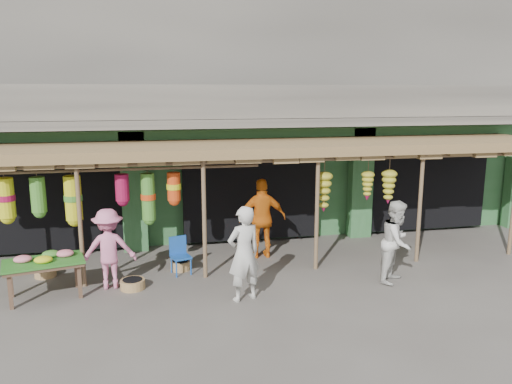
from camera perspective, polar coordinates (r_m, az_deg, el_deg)
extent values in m
plane|color=#514C47|center=(11.43, 1.68, -8.78)|extent=(80.00, 80.00, 0.00)
cube|color=gray|center=(15.66, -2.65, 15.29)|extent=(16.00, 6.00, 4.00)
cube|color=#2D6033|center=(15.96, -2.62, 2.61)|extent=(16.00, 5.70, 3.00)
cube|color=gray|center=(12.36, -0.04, 7.97)|extent=(16.00, 0.90, 0.22)
cube|color=gray|center=(11.94, 0.36, 10.25)|extent=(16.00, 0.10, 0.80)
cube|color=#2D6033|center=(12.77, -0.41, 6.51)|extent=(16.00, 0.35, 0.35)
cube|color=yellow|center=(12.69, -23.14, 5.11)|extent=(1.70, 0.06, 0.55)
cube|color=#B21414|center=(12.65, -23.17, 5.09)|extent=(1.30, 0.02, 0.30)
cube|color=black|center=(13.89, -21.89, -0.17)|extent=(3.60, 2.00, 2.50)
cube|color=black|center=(13.90, -1.18, 0.67)|extent=(3.60, 2.00, 2.50)
cube|color=black|center=(15.61, 17.17, 1.35)|extent=(3.60, 2.00, 2.50)
cube|color=#2D6033|center=(12.72, -13.77, 0.01)|extent=(0.60, 0.35, 3.00)
cube|color=#2D6033|center=(13.86, 11.85, 1.03)|extent=(0.60, 0.35, 3.00)
cylinder|color=brown|center=(10.66, -19.44, -3.62)|extent=(0.09, 0.09, 2.60)
cylinder|color=brown|center=(10.61, -5.93, -3.08)|extent=(0.09, 0.09, 2.60)
cylinder|color=brown|center=(11.13, 6.98, -2.41)|extent=(0.09, 0.09, 2.60)
cylinder|color=brown|center=(12.16, 18.21, -1.72)|extent=(0.09, 0.09, 2.60)
cylinder|color=brown|center=(10.57, 0.70, 3.56)|extent=(12.90, 0.08, 0.08)
cylinder|color=brown|center=(10.75, -14.26, 2.53)|extent=(5.50, 0.06, 0.06)
cube|color=brown|center=(11.67, 0.72, 5.20)|extent=(14.00, 2.70, 0.22)
cube|color=brown|center=(10.36, -26.27, -10.29)|extent=(0.08, 0.08, 0.65)
cube|color=brown|center=(10.38, -19.50, -9.69)|extent=(0.08, 0.08, 0.65)
cube|color=brown|center=(10.93, -26.23, -9.17)|extent=(0.08, 0.08, 0.65)
cube|color=brown|center=(10.95, -19.84, -8.61)|extent=(0.08, 0.08, 0.65)
cube|color=brown|center=(10.52, -23.11, -7.58)|extent=(1.56, 1.11, 0.06)
cube|color=#26661E|center=(10.50, -23.13, -7.32)|extent=(1.62, 1.17, 0.03)
ellipsoid|color=pink|center=(10.58, -25.11, -6.96)|extent=(0.34, 0.28, 0.14)
ellipsoid|color=yellow|center=(10.39, -23.14, -7.12)|extent=(0.34, 0.28, 0.14)
ellipsoid|color=pink|center=(10.61, -21.01, -6.57)|extent=(0.34, 0.28, 0.14)
ellipsoid|color=#4A9331|center=(10.68, -22.40, -6.56)|extent=(0.34, 0.28, 0.14)
cylinder|color=#194EA8|center=(11.00, -9.08, -8.72)|extent=(0.03, 0.03, 0.37)
cylinder|color=#194EA8|center=(11.10, -7.45, -8.48)|extent=(0.03, 0.03, 0.37)
cylinder|color=#194EA8|center=(11.30, -9.64, -8.19)|extent=(0.03, 0.03, 0.37)
cylinder|color=#194EA8|center=(11.40, -8.05, -7.96)|extent=(0.03, 0.03, 0.37)
cube|color=#194EA8|center=(11.13, -8.59, -7.35)|extent=(0.48, 0.48, 0.05)
cube|color=#194EA8|center=(11.23, -8.94, -6.01)|extent=(0.38, 0.14, 0.41)
cylinder|color=olive|center=(11.86, -22.93, -8.46)|extent=(0.60, 0.60, 0.19)
cylinder|color=olive|center=(10.62, -13.91, -10.19)|extent=(0.62, 0.62, 0.19)
cylinder|color=olive|center=(11.48, -8.63, -8.25)|extent=(0.59, 0.59, 0.21)
imported|color=beige|center=(9.53, -1.40, -7.06)|extent=(0.78, 0.64, 1.85)
imported|color=silver|center=(10.86, 15.81, -5.47)|extent=(1.06, 1.06, 1.74)
imported|color=orange|center=(11.94, 0.74, -3.03)|extent=(1.15, 0.52, 1.93)
imported|color=pink|center=(10.57, -16.47, -6.23)|extent=(1.09, 0.65, 1.65)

